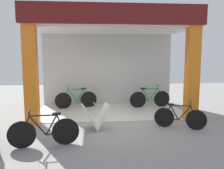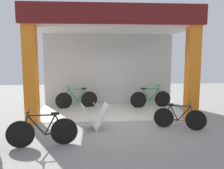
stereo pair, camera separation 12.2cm
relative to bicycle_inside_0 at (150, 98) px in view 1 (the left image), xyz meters
The scene contains 7 objects.
ground_plane 2.62m from the bicycle_inside_0, 130.79° to the right, with size 19.17×19.17×0.00m, color gray.
shop_facade 2.40m from the bicycle_inside_0, 165.46° to the right, with size 5.79×3.13×3.74m.
bicycle_inside_0 is the anchor object (origin of this frame).
bicycle_inside_1 3.05m from the bicycle_inside_0, behind, with size 1.69×0.48×0.94m.
bicycle_parked_0 5.24m from the bicycle_inside_0, 132.77° to the right, with size 1.67×0.46×0.92m.
bicycle_parked_1 2.80m from the bicycle_inside_0, 85.81° to the right, with size 1.42×0.61×0.84m.
sandwich_board_sign 3.51m from the bicycle_inside_0, 131.01° to the right, with size 0.85×0.68×0.77m.
Camera 1 is at (-0.70, -7.40, 2.22)m, focal length 37.35 mm.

